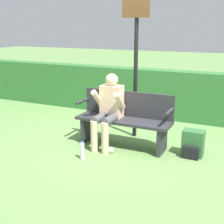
# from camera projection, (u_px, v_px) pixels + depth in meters

# --- Properties ---
(ground_plane) EXTENTS (40.00, 40.00, 0.00)m
(ground_plane) POSITION_uv_depth(u_px,v_px,m) (123.00, 146.00, 5.15)
(ground_plane) COLOR #668E4C
(hedge_back) EXTENTS (12.00, 0.38, 1.03)m
(hedge_back) POSITION_uv_depth(u_px,v_px,m) (159.00, 94.00, 6.70)
(hedge_back) COLOR #337033
(hedge_back) RESTS_ON ground
(park_bench) EXTENTS (1.56, 0.44, 0.89)m
(park_bench) POSITION_uv_depth(u_px,v_px,m) (125.00, 119.00, 5.08)
(park_bench) COLOR #2D2D33
(park_bench) RESTS_ON ground
(person_seated) EXTENTS (0.48, 0.60, 1.18)m
(person_seated) POSITION_uv_depth(u_px,v_px,m) (109.00, 107.00, 5.00)
(person_seated) COLOR beige
(person_seated) RESTS_ON ground
(backpack) EXTENTS (0.32, 0.29, 0.40)m
(backpack) POSITION_uv_depth(u_px,v_px,m) (193.00, 144.00, 4.72)
(backpack) COLOR #336638
(backpack) RESTS_ON ground
(water_bottle) EXTENTS (0.07, 0.07, 0.28)m
(water_bottle) POSITION_uv_depth(u_px,v_px,m) (82.00, 151.00, 4.62)
(water_bottle) COLOR white
(water_bottle) RESTS_ON ground
(signpost) EXTENTS (0.48, 0.09, 2.40)m
(signpost) POSITION_uv_depth(u_px,v_px,m) (136.00, 56.00, 5.26)
(signpost) COLOR black
(signpost) RESTS_ON ground
(litter_crumple) EXTENTS (0.09, 0.09, 0.09)m
(litter_crumple) POSITION_uv_depth(u_px,v_px,m) (111.00, 150.00, 4.86)
(litter_crumple) COLOR silver
(litter_crumple) RESTS_ON ground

